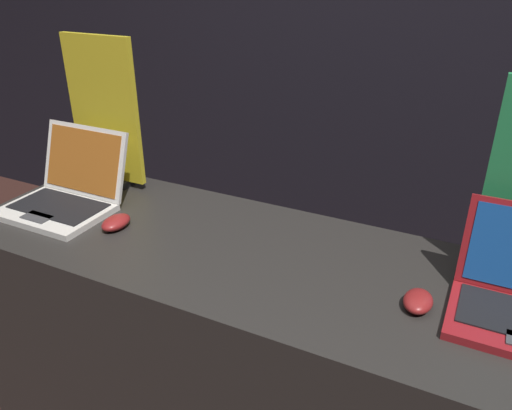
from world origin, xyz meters
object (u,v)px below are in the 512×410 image
Objects in this scene: laptop_front at (67,191)px; mouse_back at (418,301)px; mouse_front at (116,222)px; promo_stand_front at (105,116)px.

mouse_back is at bearing -1.82° from laptop_front.
mouse_front is 0.20× the size of promo_stand_front.
promo_stand_front is 5.40× the size of mouse_back.
laptop_front is at bearing 169.29° from mouse_front.
laptop_front is at bearing 178.18° from mouse_back.
promo_stand_front reaches higher than mouse_back.
mouse_back is (0.89, 0.01, -0.00)m from mouse_front.
promo_stand_front is 1.18m from mouse_back.
laptop_front reaches higher than mouse_back.
promo_stand_front is (-0.24, 0.26, 0.23)m from mouse_front.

